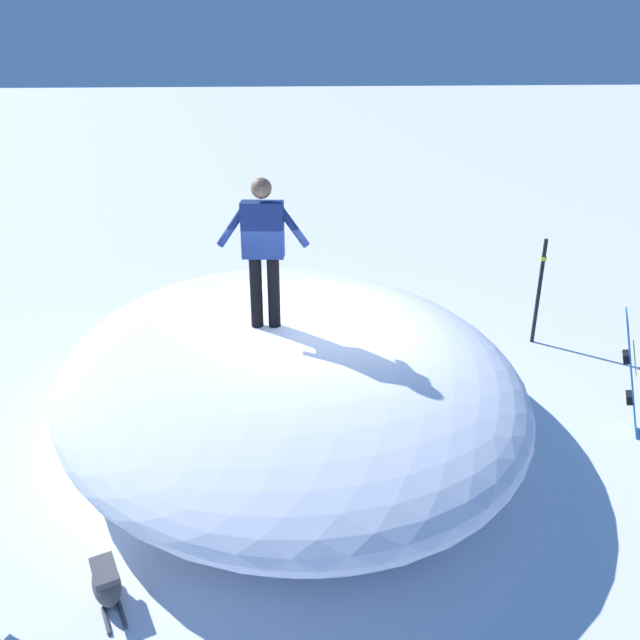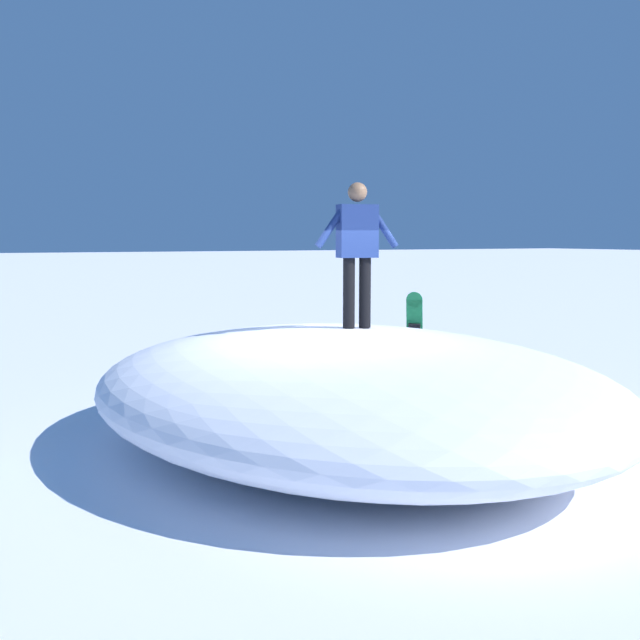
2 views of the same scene
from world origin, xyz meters
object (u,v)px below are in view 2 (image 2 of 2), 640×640
snowboarder_standing (357,245)px  backpack_near (363,379)px  backpack_far (525,388)px  snowboard_secondary_upright (415,337)px

snowboarder_standing → backpack_near: snowboarder_standing is taller
backpack_near → backpack_far: bearing=47.5°
snowboarder_standing → backpack_far: bearing=103.5°
backpack_far → snowboarder_standing: bearing=-76.5°
snowboarder_standing → backpack_far: size_ratio=2.85×
snowboarder_standing → snowboard_secondary_upright: snowboarder_standing is taller
backpack_near → backpack_far: 2.51m
backpack_near → backpack_far: backpack_near is taller
backpack_near → snowboarder_standing: bearing=-31.8°
snowboarder_standing → backpack_near: 3.65m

